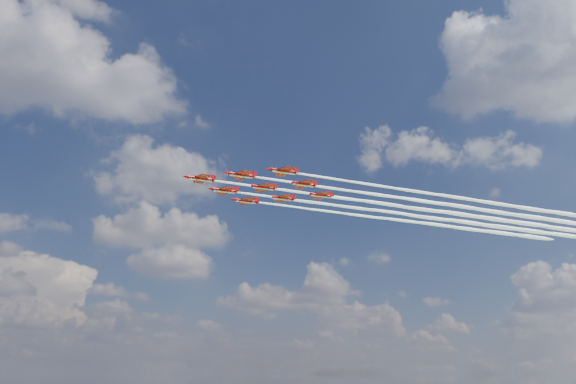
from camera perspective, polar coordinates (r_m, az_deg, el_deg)
name	(u,v)px	position (r m, az deg, el deg)	size (l,w,h in m)	color
jet_lead	(409,207)	(193.16, 12.22, -1.54)	(150.77, 11.19, 2.45)	#A2090C
jet_row2_port	(447,205)	(193.16, 15.87, -1.26)	(150.77, 11.19, 2.45)	#A2090C
jet_row2_starb	(419,216)	(204.67, 13.17, -2.40)	(150.77, 11.19, 2.45)	#A2090C
jet_row3_port	(486,202)	(193.94, 19.50, -0.97)	(150.77, 11.19, 2.45)	#A2090C
jet_row3_centre	(455,214)	(204.83, 16.61, -2.13)	(150.77, 11.19, 2.45)	#A2090C
jet_row3_starb	(428,224)	(216.26, 14.02, -3.17)	(150.77, 11.19, 2.45)	#A2090C
jet_row4_port	(492,211)	(205.74, 20.03, -1.85)	(150.77, 11.19, 2.45)	#A2090C
jet_row4_starb	(462,222)	(216.58, 17.27, -2.91)	(150.77, 11.19, 2.45)	#A2090C
jet_tail	(497,220)	(217.59, 20.51, -2.64)	(150.77, 11.19, 2.45)	#A2090C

